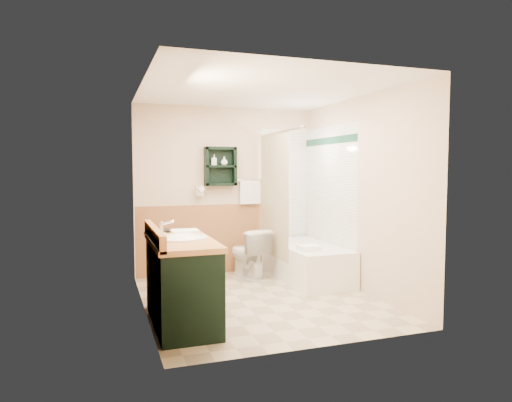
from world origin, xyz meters
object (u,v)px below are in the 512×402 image
object	(u,v)px
vanity	(181,281)
vanity_book	(156,222)
wall_shelf	(220,166)
bathtub	(307,262)
hair_dryer	(199,191)
soap_bottle_b	(224,162)
toilet	(248,254)
soap_bottle_a	(214,163)

from	to	relation	value
vanity	vanity_book	distance (m)	0.80
wall_shelf	bathtub	xyz separation A→B (m)	(1.03, -0.73, -1.31)
bathtub	vanity_book	xyz separation A→B (m)	(-2.08, -0.60, 0.70)
hair_dryer	bathtub	world-z (taller)	hair_dryer
vanity_book	soap_bottle_b	xyz separation A→B (m)	(1.11, 1.33, 0.67)
wall_shelf	toilet	bearing A→B (deg)	-49.32
toilet	soap_bottle_b	size ratio (longest dim) A/B	5.61
soap_bottle_b	hair_dryer	bearing A→B (deg)	175.16
wall_shelf	soap_bottle_b	distance (m)	0.08
bathtub	soap_bottle_b	distance (m)	1.83
wall_shelf	vanity_book	xyz separation A→B (m)	(-1.06, -1.33, -0.61)
bathtub	soap_bottle_b	size ratio (longest dim) A/B	12.16
wall_shelf	vanity_book	world-z (taller)	wall_shelf
wall_shelf	toilet	size ratio (longest dim) A/B	0.79
hair_dryer	soap_bottle_a	size ratio (longest dim) A/B	1.58
wall_shelf	hair_dryer	distance (m)	0.46
hair_dryer	vanity_book	xyz separation A→B (m)	(-0.76, -1.36, -0.26)
toilet	vanity_book	bearing A→B (deg)	21.59
wall_shelf	vanity_book	size ratio (longest dim) A/B	2.63
vanity_book	soap_bottle_b	size ratio (longest dim) A/B	1.70
bathtub	toilet	world-z (taller)	toilet
toilet	vanity_book	xyz separation A→B (m)	(-1.36, -0.98, 0.60)
vanity	vanity_book	size ratio (longest dim) A/B	6.31
vanity	soap_bottle_a	size ratio (longest dim) A/B	8.70
wall_shelf	soap_bottle_a	xyz separation A→B (m)	(-0.09, -0.01, 0.05)
vanity	wall_shelf	bearing A→B (deg)	64.87
vanity	soap_bottle_a	xyz separation A→B (m)	(0.80, 1.90, 1.18)
vanity_book	vanity	bearing A→B (deg)	-64.63
hair_dryer	vanity	bearing A→B (deg)	-107.11
toilet	soap_bottle_a	size ratio (longest dim) A/B	4.56
soap_bottle_b	vanity_book	bearing A→B (deg)	-130.03
wall_shelf	vanity_book	distance (m)	1.81
wall_shelf	soap_bottle_b	bearing A→B (deg)	-5.30
vanity_book	soap_bottle_a	distance (m)	1.77
bathtub	soap_bottle_a	world-z (taller)	soap_bottle_a
hair_dryer	toilet	bearing A→B (deg)	-31.87
soap_bottle_a	soap_bottle_b	bearing A→B (deg)	0.00
vanity	bathtub	size ratio (longest dim) A/B	0.88
hair_dryer	vanity	size ratio (longest dim) A/B	0.18
vanity	soap_bottle_b	world-z (taller)	soap_bottle_b
hair_dryer	soap_bottle_b	xyz separation A→B (m)	(0.35, -0.03, 0.41)
vanity_book	soap_bottle_b	distance (m)	1.86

